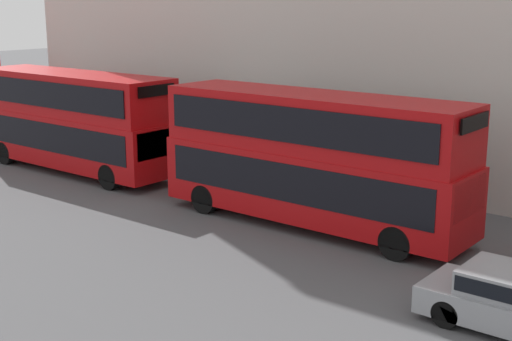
{
  "coord_description": "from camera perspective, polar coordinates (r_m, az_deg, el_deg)",
  "views": [
    {
      "loc": [
        -16.68,
        7.18,
        7.1
      ],
      "look_at": [
        0.48,
        20.89,
        1.83
      ],
      "focal_mm": 50.0,
      "sensor_mm": 36.0,
      "label": 1
    }
  ],
  "objects": [
    {
      "name": "bus_second_in_queue",
      "position": [
        22.54,
        4.54,
        1.31
      ],
      "size": [
        2.59,
        10.44,
        4.27
      ],
      "color": "#B20C0F",
      "rests_on": "ground"
    },
    {
      "name": "bus_third_in_queue",
      "position": [
        30.86,
        -14.4,
        4.14
      ],
      "size": [
        2.59,
        10.21,
        4.17
      ],
      "color": "#B20C0F",
      "rests_on": "ground"
    },
    {
      "name": "pedestrian",
      "position": [
        25.63,
        6.61,
        -0.69
      ],
      "size": [
        0.36,
        0.36,
        1.85
      ],
      "color": "maroon",
      "rests_on": "ground"
    }
  ]
}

